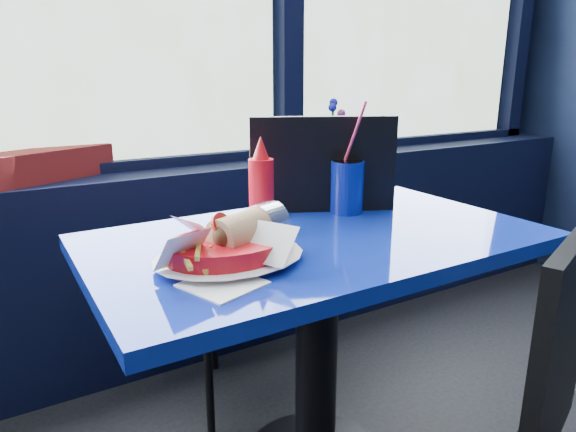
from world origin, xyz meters
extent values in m
cube|color=black|center=(0.00, 2.87, 0.40)|extent=(5.00, 0.26, 0.80)
cube|color=black|center=(0.00, 2.95, 0.81)|extent=(4.80, 0.08, 0.06)
cylinder|color=black|center=(0.30, 2.00, 0.34)|extent=(0.12, 0.12, 0.68)
cube|color=#0D2497|center=(0.30, 2.00, 0.73)|extent=(1.20, 0.70, 0.04)
cube|color=black|center=(0.42, 1.38, 0.67)|extent=(0.37, 0.16, 0.44)
cube|color=black|center=(0.35, 2.40, 0.50)|extent=(0.62, 0.62, 0.04)
cube|color=black|center=(0.45, 2.20, 0.78)|extent=(0.42, 0.22, 0.52)
cylinder|color=black|center=(0.62, 2.50, 0.24)|extent=(0.03, 0.03, 0.48)
cylinder|color=black|center=(0.45, 2.13, 0.24)|extent=(0.03, 0.03, 0.48)
cylinder|color=black|center=(0.26, 2.67, 0.24)|extent=(0.03, 0.03, 0.48)
cylinder|color=black|center=(0.09, 2.30, 0.24)|extent=(0.03, 0.03, 0.48)
cube|color=maroon|center=(-0.29, 2.88, 0.85)|extent=(0.55, 0.35, 0.11)
imported|color=silver|center=(0.95, 2.83, 0.86)|extent=(0.15, 0.15, 0.12)
cylinder|color=#1E5919|center=(0.93, 2.83, 0.90)|extent=(0.01, 0.01, 0.20)
sphere|color=#2022BC|center=(0.93, 2.83, 1.02)|extent=(0.04, 0.04, 0.04)
cylinder|color=#1E5919|center=(0.97, 2.82, 0.89)|extent=(0.01, 0.01, 0.18)
sphere|color=#D63F99|center=(0.97, 2.82, 0.99)|extent=(0.04, 0.04, 0.04)
cylinder|color=#1E5919|center=(0.95, 2.85, 0.91)|extent=(0.01, 0.01, 0.22)
sphere|color=#2022BC|center=(0.95, 2.85, 1.04)|extent=(0.04, 0.04, 0.04)
cylinder|color=#1E5919|center=(0.92, 2.84, 0.87)|extent=(0.01, 0.01, 0.15)
sphere|color=#1E5919|center=(0.92, 2.84, 0.96)|extent=(0.04, 0.04, 0.04)
cylinder|color=#1E5919|center=(0.99, 2.84, 0.88)|extent=(0.01, 0.01, 0.16)
sphere|color=#1E5919|center=(0.99, 2.84, 0.98)|extent=(0.04, 0.04, 0.04)
cylinder|color=red|center=(0.01, 1.93, 0.78)|extent=(0.31, 0.31, 0.06)
cylinder|color=white|center=(0.01, 1.93, 0.77)|extent=(0.29, 0.29, 0.00)
cylinder|color=silver|center=(0.12, 1.97, 0.82)|extent=(0.10, 0.12, 0.10)
sphere|color=#54361D|center=(-0.01, 1.91, 0.82)|extent=(0.07, 0.07, 0.07)
cylinder|color=red|center=(-0.02, 1.92, 0.85)|extent=(0.06, 0.06, 0.01)
cylinder|color=red|center=(0.19, 2.12, 0.85)|extent=(0.07, 0.07, 0.19)
cone|color=red|center=(0.19, 2.12, 0.98)|extent=(0.05, 0.05, 0.06)
cylinder|color=navy|center=(0.50, 2.14, 0.83)|extent=(0.10, 0.10, 0.16)
cylinder|color=black|center=(0.50, 2.14, 0.91)|extent=(0.09, 0.09, 0.01)
cylinder|color=#E9315A|center=(0.51, 2.14, 0.98)|extent=(0.05, 0.07, 0.22)
cube|color=white|center=(-0.06, 1.82, 0.75)|extent=(0.18, 0.18, 0.00)
camera|label=1|loc=(-0.44, 0.92, 1.17)|focal=32.00mm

